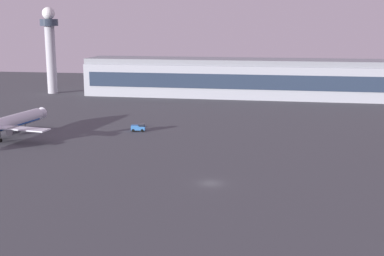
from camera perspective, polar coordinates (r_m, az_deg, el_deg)
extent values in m
plane|color=#424449|center=(103.35, 2.15, -6.25)|extent=(416.00, 416.00, 0.00)
cube|color=#9EA3AD|center=(222.35, 5.98, 5.35)|extent=(139.54, 22.00, 14.00)
cube|color=#263347|center=(211.17, 5.77, 5.20)|extent=(133.96, 0.40, 6.16)
cube|color=gray|center=(221.57, 6.03, 7.46)|extent=(139.54, 19.80, 2.40)
cylinder|color=#A8A8B2|center=(239.51, -15.62, 7.41)|extent=(4.40, 4.40, 30.31)
cylinder|color=#2D3847|center=(238.90, -15.85, 11.39)|extent=(8.00, 8.00, 3.00)
sphere|color=silver|center=(238.93, -15.90, 12.35)|extent=(5.60, 5.60, 5.60)
cone|color=silver|center=(164.52, -16.79, 1.57)|extent=(3.92, 2.89, 3.62)
cylinder|color=slate|center=(145.49, -19.50, -0.27)|extent=(2.69, 3.88, 2.20)
cylinder|color=#333338|center=(158.71, -18.33, 0.46)|extent=(0.28, 0.28, 3.56)
cylinder|color=black|center=(159.06, -18.29, -0.17)|extent=(0.55, 1.15, 1.10)
cylinder|color=#333338|center=(146.55, -20.86, -0.64)|extent=(0.28, 0.28, 3.56)
cylinder|color=black|center=(146.92, -20.81, -1.31)|extent=(0.55, 1.15, 1.10)
cube|color=#3372BF|center=(151.72, -5.72, -0.01)|extent=(2.38, 2.29, 1.10)
cube|color=#1E232D|center=(151.54, -5.73, 0.32)|extent=(2.10, 2.10, 0.70)
cube|color=#3372BF|center=(151.93, -6.43, 0.05)|extent=(2.66, 2.26, 1.40)
cylinder|color=black|center=(152.63, -5.57, -0.14)|extent=(0.93, 0.43, 0.90)
cylinder|color=black|center=(150.98, -5.64, -0.28)|extent=(0.93, 0.43, 0.90)
cylinder|color=black|center=(152.97, -6.57, -0.14)|extent=(0.93, 0.43, 0.90)
cylinder|color=black|center=(151.32, -6.65, -0.27)|extent=(0.93, 0.43, 0.90)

